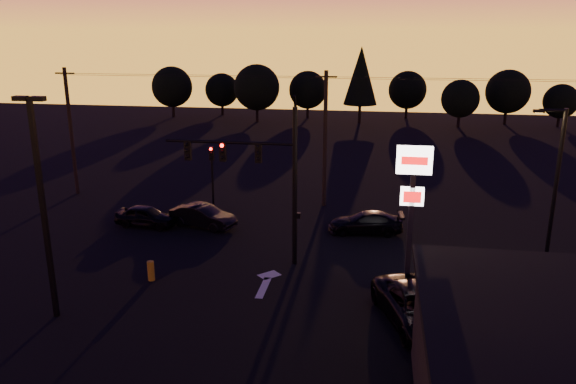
% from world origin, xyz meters
% --- Properties ---
extents(ground, '(120.00, 120.00, 0.00)m').
position_xyz_m(ground, '(0.00, 0.00, 0.00)').
color(ground, black).
rests_on(ground, ground).
extents(lane_arrow, '(1.20, 3.10, 0.01)m').
position_xyz_m(lane_arrow, '(0.50, 1.67, 0.01)').
color(lane_arrow, beige).
rests_on(lane_arrow, ground).
extents(traffic_signal_mast, '(6.79, 0.52, 8.58)m').
position_xyz_m(traffic_signal_mast, '(-0.10, 3.99, 4.94)').
color(traffic_signal_mast, black).
rests_on(traffic_signal_mast, ground).
extents(secondary_signal, '(0.30, 0.31, 4.35)m').
position_xyz_m(secondary_signal, '(-5.00, 11.49, 2.86)').
color(secondary_signal, black).
rests_on(secondary_signal, ground).
extents(parking_lot_light, '(1.25, 0.30, 9.14)m').
position_xyz_m(parking_lot_light, '(-7.50, -3.00, 5.27)').
color(parking_lot_light, black).
rests_on(parking_lot_light, ground).
extents(pylon_sign, '(1.50, 0.28, 6.80)m').
position_xyz_m(pylon_sign, '(7.00, 1.50, 4.91)').
color(pylon_sign, black).
rests_on(pylon_sign, ground).
extents(streetlight, '(1.55, 0.35, 8.00)m').
position_xyz_m(streetlight, '(13.91, 5.50, 4.42)').
color(streetlight, black).
rests_on(streetlight, ground).
extents(utility_pole_0, '(1.40, 0.26, 9.00)m').
position_xyz_m(utility_pole_0, '(-16.00, 14.00, 4.59)').
color(utility_pole_0, black).
rests_on(utility_pole_0, ground).
extents(utility_pole_1, '(1.40, 0.26, 9.00)m').
position_xyz_m(utility_pole_1, '(2.00, 14.00, 4.59)').
color(utility_pole_1, black).
rests_on(utility_pole_1, ground).
extents(power_wires, '(36.00, 1.22, 0.07)m').
position_xyz_m(power_wires, '(2.00, 14.00, 8.57)').
color(power_wires, black).
rests_on(power_wires, ground).
extents(bollard, '(0.32, 0.32, 0.96)m').
position_xyz_m(bollard, '(-4.95, 0.95, 0.48)').
color(bollard, '#B08914').
rests_on(bollard, ground).
extents(tree_0, '(5.36, 5.36, 6.74)m').
position_xyz_m(tree_0, '(-22.00, 50.00, 4.06)').
color(tree_0, black).
rests_on(tree_0, ground).
extents(tree_1, '(4.54, 4.54, 5.71)m').
position_xyz_m(tree_1, '(-16.00, 53.00, 3.43)').
color(tree_1, black).
rests_on(tree_1, ground).
extents(tree_2, '(5.77, 5.78, 7.26)m').
position_xyz_m(tree_2, '(-10.00, 48.00, 4.37)').
color(tree_2, black).
rests_on(tree_2, ground).
extents(tree_3, '(4.95, 4.95, 6.22)m').
position_xyz_m(tree_3, '(-4.00, 52.00, 3.75)').
color(tree_3, black).
rests_on(tree_3, ground).
extents(tree_4, '(4.18, 4.18, 9.50)m').
position_xyz_m(tree_4, '(3.00, 49.00, 5.93)').
color(tree_4, black).
rests_on(tree_4, ground).
extents(tree_5, '(4.95, 4.95, 6.22)m').
position_xyz_m(tree_5, '(9.00, 54.00, 3.75)').
color(tree_5, black).
rests_on(tree_5, ground).
extents(tree_6, '(4.54, 4.54, 5.71)m').
position_xyz_m(tree_6, '(15.00, 48.00, 3.43)').
color(tree_6, black).
rests_on(tree_6, ground).
extents(tree_7, '(5.36, 5.36, 6.74)m').
position_xyz_m(tree_7, '(21.00, 51.00, 4.06)').
color(tree_7, black).
rests_on(tree_7, ground).
extents(tree_8, '(4.12, 4.12, 5.19)m').
position_xyz_m(tree_8, '(27.00, 50.00, 3.12)').
color(tree_8, black).
rests_on(tree_8, ground).
extents(car_left, '(3.87, 1.85, 1.28)m').
position_xyz_m(car_left, '(-8.23, 8.14, 0.64)').
color(car_left, black).
rests_on(car_left, ground).
extents(car_mid, '(4.32, 2.52, 1.35)m').
position_xyz_m(car_mid, '(-4.80, 8.60, 0.67)').
color(car_mid, black).
rests_on(car_mid, ground).
extents(car_right, '(4.49, 2.18, 1.26)m').
position_xyz_m(car_right, '(4.95, 9.14, 0.63)').
color(car_right, black).
rests_on(car_right, ground).
extents(suv_parked, '(4.16, 5.96, 1.51)m').
position_xyz_m(suv_parked, '(7.36, -1.23, 0.76)').
color(suv_parked, black).
rests_on(suv_parked, ground).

